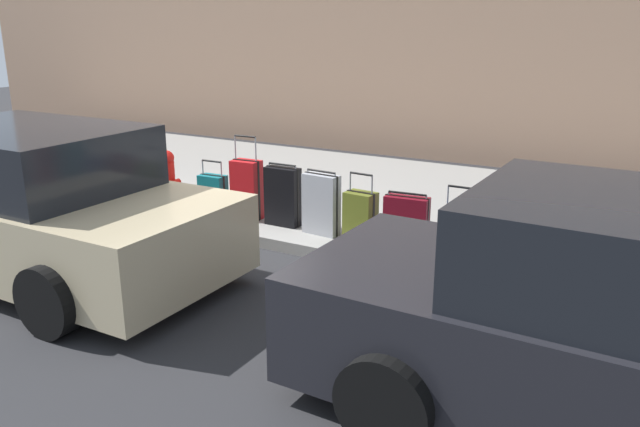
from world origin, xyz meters
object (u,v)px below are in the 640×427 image
suitcase_black_6 (283,197)px  suitcase_red_7 (247,190)px  suitcase_olive_4 (360,217)px  suitcase_teal_8 (213,195)px  suitcase_red_0 (567,247)px  fire_hydrant (168,177)px  suitcase_maroon_3 (406,223)px  parked_car_beige_1 (29,205)px  suitcase_teal_1 (514,233)px  bollard_post (127,172)px  suitcase_navy_2 (463,233)px  suitcase_silver_5 (321,204)px

suitcase_black_6 → suitcase_red_7: 0.54m
suitcase_olive_4 → suitcase_teal_8: (2.16, -0.01, -0.03)m
suitcase_red_0 → suitcase_black_6: bearing=0.0°
suitcase_red_0 → fire_hydrant: size_ratio=1.11×
suitcase_maroon_3 → parked_car_beige_1: size_ratio=0.14×
suitcase_maroon_3 → suitcase_black_6: (1.67, -0.07, 0.06)m
suitcase_olive_4 → suitcase_teal_8: suitcase_olive_4 is taller
suitcase_teal_1 → bollard_post: (5.33, 0.19, 0.07)m
suitcase_teal_8 → bollard_post: bollard_post is taller
suitcase_teal_1 → suitcase_teal_8: bearing=1.6°
suitcase_teal_1 → suitcase_red_0: bearing=177.2°
suitcase_red_7 → parked_car_beige_1: bearing=63.7°
suitcase_navy_2 → suitcase_teal_8: size_ratio=1.05×
suitcase_red_0 → bollard_post: bollard_post is taller
suitcase_navy_2 → suitcase_teal_8: bearing=2.3°
suitcase_red_7 → suitcase_teal_8: (0.50, 0.07, -0.12)m
suitcase_red_7 → suitcase_teal_8: bearing=7.7°
fire_hydrant → suitcase_red_0: bearing=-179.8°
suitcase_maroon_3 → fire_hydrant: fire_hydrant is taller
suitcase_black_6 → fire_hydrant: size_ratio=1.03×
suitcase_red_0 → fire_hydrant: suitcase_red_0 is taller
suitcase_silver_5 → suitcase_black_6: bearing=-6.0°
suitcase_black_6 → suitcase_silver_5: bearing=174.0°
suitcase_black_6 → suitcase_navy_2: bearing=-178.6°
suitcase_maroon_3 → suitcase_teal_8: bearing=0.1°
suitcase_navy_2 → fire_hydrant: suitcase_navy_2 is taller
suitcase_navy_2 → suitcase_maroon_3: suitcase_navy_2 is taller
suitcase_silver_5 → suitcase_black_6: suitcase_black_6 is taller
suitcase_red_7 → fire_hydrant: (1.34, 0.00, 0.02)m
suitcase_silver_5 → suitcase_red_7: 1.13m
suitcase_red_0 → suitcase_red_7: 3.90m
suitcase_teal_1 → parked_car_beige_1: 5.08m
suitcase_maroon_3 → suitcase_olive_4: suitcase_olive_4 is taller
suitcase_red_7 → fire_hydrant: suitcase_red_7 is taller
suitcase_navy_2 → suitcase_black_6: size_ratio=0.98×
suitcase_maroon_3 → suitcase_red_7: 2.22m
suitcase_teal_1 → suitcase_olive_4: bearing=4.0°
suitcase_navy_2 → suitcase_black_6: suitcase_black_6 is taller
suitcase_navy_2 → parked_car_beige_1: size_ratio=0.17×
fire_hydrant → suitcase_black_6: bearing=-179.6°
suitcase_red_7 → suitcase_silver_5: bearing=177.4°
suitcase_navy_2 → suitcase_teal_8: (3.32, 0.13, 0.01)m
suitcase_navy_2 → parked_car_beige_1: (3.96, 2.36, 0.34)m
suitcase_teal_8 → suitcase_teal_1: bearing=-178.4°
suitcase_olive_4 → suitcase_red_7: size_ratio=0.75×
parked_car_beige_1 → suitcase_olive_4: bearing=-141.6°
suitcase_black_6 → parked_car_beige_1: parked_car_beige_1 is taller
suitcase_silver_5 → suitcase_red_7: (1.13, -0.05, 0.02)m
suitcase_maroon_3 → suitcase_silver_5: bearing=-0.7°
fire_hydrant → bollard_post: size_ratio=0.90×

